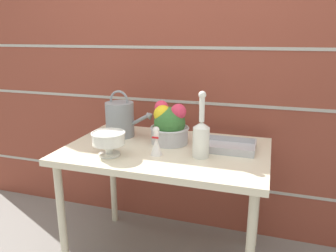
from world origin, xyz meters
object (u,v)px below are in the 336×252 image
object	(u,v)px
watering_can	(120,119)
crystal_pedestal_bowl	(109,140)
glass_decanter	(201,136)
wire_tray	(227,147)
flower_planter	(169,125)
figurine_vase	(156,143)

from	to	relation	value
watering_can	crystal_pedestal_bowl	world-z (taller)	watering_can
watering_can	glass_decanter	distance (m)	0.60
crystal_pedestal_bowl	wire_tray	distance (m)	0.66
watering_can	wire_tray	xyz separation A→B (m)	(0.67, -0.04, -0.10)
crystal_pedestal_bowl	flower_planter	world-z (taller)	flower_planter
crystal_pedestal_bowl	glass_decanter	size ratio (longest dim) A/B	0.52
watering_can	crystal_pedestal_bowl	bearing A→B (deg)	-74.69
wire_tray	glass_decanter	bearing A→B (deg)	-123.77
watering_can	glass_decanter	size ratio (longest dim) A/B	0.92
flower_planter	glass_decanter	size ratio (longest dim) A/B	0.71
watering_can	flower_planter	size ratio (longest dim) A/B	1.30
watering_can	wire_tray	world-z (taller)	watering_can
crystal_pedestal_bowl	flower_planter	xyz separation A→B (m)	(0.24, 0.30, 0.02)
crystal_pedestal_bowl	figurine_vase	distance (m)	0.25
glass_decanter	figurine_vase	world-z (taller)	glass_decanter
flower_planter	glass_decanter	distance (m)	0.28
figurine_vase	crystal_pedestal_bowl	bearing A→B (deg)	-160.49
watering_can	figurine_vase	distance (m)	0.42
watering_can	flower_planter	bearing A→B (deg)	-6.55
watering_can	crystal_pedestal_bowl	size ratio (longest dim) A/B	1.77
crystal_pedestal_bowl	wire_tray	bearing A→B (deg)	27.01
flower_planter	wire_tray	size ratio (longest dim) A/B	0.78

